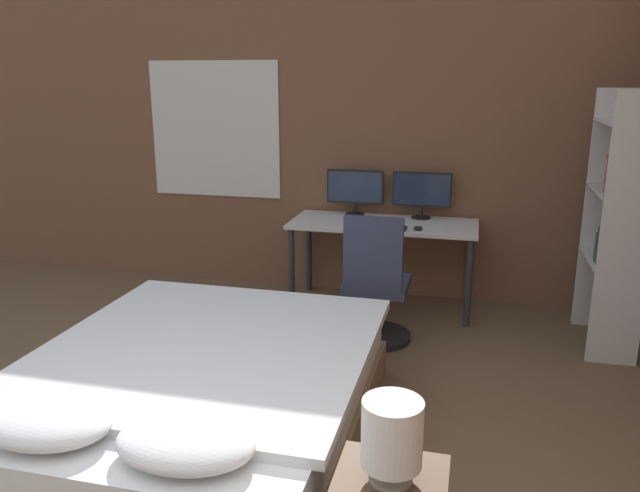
{
  "coord_description": "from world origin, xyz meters",
  "views": [
    {
      "loc": [
        0.84,
        -1.36,
        1.87
      ],
      "look_at": [
        -0.16,
        2.63,
        0.75
      ],
      "focal_mm": 35.0,
      "sensor_mm": 36.0,
      "label": 1
    }
  ],
  "objects_px": {
    "bookshelf": "(619,215)",
    "office_chair": "(375,292)",
    "bedside_lamp": "(392,434)",
    "keyboard": "(379,227)",
    "desk": "(383,232)",
    "computer_mouse": "(418,228)",
    "bed": "(201,399)",
    "monitor_left": "(355,189)",
    "monitor_right": "(422,192)"
  },
  "relations": [
    {
      "from": "bookshelf",
      "to": "office_chair",
      "type": "bearing_deg",
      "value": -169.69
    },
    {
      "from": "office_chair",
      "to": "bookshelf",
      "type": "xyz_separation_m",
      "value": [
        1.6,
        0.29,
        0.59
      ]
    },
    {
      "from": "bedside_lamp",
      "to": "keyboard",
      "type": "height_order",
      "value": "bedside_lamp"
    },
    {
      "from": "desk",
      "to": "computer_mouse",
      "type": "relative_size",
      "value": 21.48
    },
    {
      "from": "bed",
      "to": "bedside_lamp",
      "type": "bearing_deg",
      "value": -34.4
    },
    {
      "from": "bed",
      "to": "bookshelf",
      "type": "height_order",
      "value": "bookshelf"
    },
    {
      "from": "monitor_left",
      "to": "computer_mouse",
      "type": "xyz_separation_m",
      "value": [
        0.58,
        -0.44,
        -0.21
      ]
    },
    {
      "from": "keyboard",
      "to": "office_chair",
      "type": "relative_size",
      "value": 0.43
    },
    {
      "from": "bookshelf",
      "to": "desk",
      "type": "bearing_deg",
      "value": 165.5
    },
    {
      "from": "desk",
      "to": "computer_mouse",
      "type": "distance_m",
      "value": 0.38
    },
    {
      "from": "bed",
      "to": "keyboard",
      "type": "xyz_separation_m",
      "value": [
        0.61,
        2.03,
        0.48
      ]
    },
    {
      "from": "bed",
      "to": "desk",
      "type": "bearing_deg",
      "value": 74.84
    },
    {
      "from": "bedside_lamp",
      "to": "bed",
      "type": "bearing_deg",
      "value": 145.6
    },
    {
      "from": "monitor_right",
      "to": "bookshelf",
      "type": "height_order",
      "value": "bookshelf"
    },
    {
      "from": "monitor_left",
      "to": "office_chair",
      "type": "distance_m",
      "value": 1.15
    },
    {
      "from": "desk",
      "to": "office_chair",
      "type": "xyz_separation_m",
      "value": [
        0.06,
        -0.72,
        -0.27
      ]
    },
    {
      "from": "monitor_right",
      "to": "keyboard",
      "type": "relative_size",
      "value": 1.16
    },
    {
      "from": "monitor_left",
      "to": "keyboard",
      "type": "distance_m",
      "value": 0.56
    },
    {
      "from": "monitor_right",
      "to": "bedside_lamp",
      "type": "bearing_deg",
      "value": -86.6
    },
    {
      "from": "bookshelf",
      "to": "computer_mouse",
      "type": "bearing_deg",
      "value": 171.16
    },
    {
      "from": "computer_mouse",
      "to": "office_chair",
      "type": "distance_m",
      "value": 0.67
    },
    {
      "from": "bedside_lamp",
      "to": "computer_mouse",
      "type": "xyz_separation_m",
      "value": [
        -0.17,
        2.76,
        0.08
      ]
    },
    {
      "from": "monitor_right",
      "to": "bookshelf",
      "type": "distance_m",
      "value": 1.53
    },
    {
      "from": "desk",
      "to": "monitor_left",
      "type": "bearing_deg",
      "value": 141.74
    },
    {
      "from": "computer_mouse",
      "to": "desk",
      "type": "bearing_deg",
      "value": 143.91
    },
    {
      "from": "bed",
      "to": "monitor_right",
      "type": "distance_m",
      "value": 2.71
    },
    {
      "from": "bookshelf",
      "to": "keyboard",
      "type": "bearing_deg",
      "value": 172.73
    },
    {
      "from": "monitor_left",
      "to": "monitor_right",
      "type": "bearing_deg",
      "value": 0.0
    },
    {
      "from": "bed",
      "to": "bedside_lamp",
      "type": "distance_m",
      "value": 1.37
    },
    {
      "from": "desk",
      "to": "computer_mouse",
      "type": "xyz_separation_m",
      "value": [
        0.3,
        -0.22,
        0.1
      ]
    },
    {
      "from": "office_chair",
      "to": "monitor_right",
      "type": "bearing_deg",
      "value": 76.61
    },
    {
      "from": "desk",
      "to": "keyboard",
      "type": "distance_m",
      "value": 0.24
    },
    {
      "from": "bed",
      "to": "bedside_lamp",
      "type": "xyz_separation_m",
      "value": [
        1.08,
        -0.74,
        0.4
      ]
    },
    {
      "from": "bed",
      "to": "monitor_right",
      "type": "bearing_deg",
      "value": 70.18
    },
    {
      "from": "computer_mouse",
      "to": "bedside_lamp",
      "type": "bearing_deg",
      "value": -86.44
    },
    {
      "from": "bedside_lamp",
      "to": "desk",
      "type": "distance_m",
      "value": 3.02
    },
    {
      "from": "monitor_left",
      "to": "office_chair",
      "type": "relative_size",
      "value": 0.5
    },
    {
      "from": "bed",
      "to": "monitor_left",
      "type": "height_order",
      "value": "monitor_left"
    },
    {
      "from": "bedside_lamp",
      "to": "desk",
      "type": "bearing_deg",
      "value": 98.97
    },
    {
      "from": "bed",
      "to": "computer_mouse",
      "type": "bearing_deg",
      "value": 65.89
    },
    {
      "from": "monitor_right",
      "to": "desk",
      "type": "bearing_deg",
      "value": -141.74
    },
    {
      "from": "office_chair",
      "to": "bed",
      "type": "bearing_deg",
      "value": -113.56
    },
    {
      "from": "monitor_right",
      "to": "computer_mouse",
      "type": "xyz_separation_m",
      "value": [
        0.02,
        -0.44,
        -0.21
      ]
    },
    {
      "from": "computer_mouse",
      "to": "bookshelf",
      "type": "relative_size",
      "value": 0.04
    },
    {
      "from": "monitor_right",
      "to": "computer_mouse",
      "type": "height_order",
      "value": "monitor_right"
    },
    {
      "from": "bed",
      "to": "bookshelf",
      "type": "distance_m",
      "value": 2.99
    },
    {
      "from": "bookshelf",
      "to": "bed",
      "type": "bearing_deg",
      "value": -141.36
    },
    {
      "from": "desk",
      "to": "bookshelf",
      "type": "height_order",
      "value": "bookshelf"
    },
    {
      "from": "bedside_lamp",
      "to": "monitor_left",
      "type": "distance_m",
      "value": 3.3
    },
    {
      "from": "desk",
      "to": "bookshelf",
      "type": "distance_m",
      "value": 1.75
    }
  ]
}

